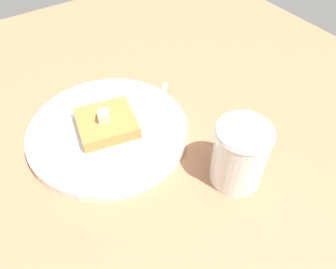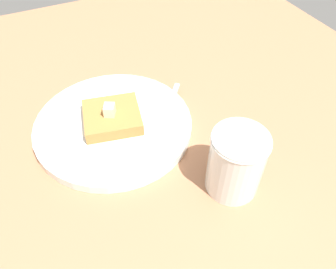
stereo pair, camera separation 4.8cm
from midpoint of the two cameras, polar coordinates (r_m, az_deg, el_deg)
name	(u,v)px [view 2 (the right image)]	position (r cm, az deg, el deg)	size (l,w,h in cm)	color
table_surface	(139,151)	(52.94, -2.59, -3.06)	(110.71, 110.71, 2.15)	#A66D4C
plate	(114,125)	(54.58, -7.02, 1.60)	(25.86, 25.86, 1.59)	silver
toast_slice_center	(112,117)	(53.38, -7.18, 2.90)	(8.97, 8.43, 2.12)	#AD753A
butter_pat_primary	(109,110)	(51.75, -7.58, 4.13)	(1.82, 1.64, 1.82)	beige
fork	(165,117)	(54.28, 1.94, 2.94)	(11.41, 13.16, 0.36)	silver
syrup_jar	(235,165)	(45.58, 14.59, -5.38)	(7.66, 7.66, 9.83)	#381309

